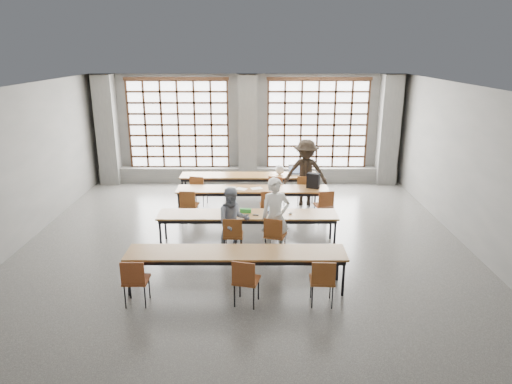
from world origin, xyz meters
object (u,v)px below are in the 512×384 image
at_px(chair_back_right, 305,187).
at_px(laptop_front, 272,209).
at_px(chair_back_left, 198,187).
at_px(chair_near_mid, 245,278).
at_px(laptop_back, 295,172).
at_px(chair_near_right, 323,278).
at_px(backpack, 313,181).
at_px(mouse, 290,213).
at_px(phone, 256,215).
at_px(desk_row_d, 236,255).
at_px(desk_row_c, 248,216).
at_px(chair_back_mid, 276,187).
at_px(green_box, 246,211).
at_px(student_male, 275,217).
at_px(plastic_bag, 280,170).
at_px(chair_front_right, 274,233).
at_px(chair_mid_left, 189,203).
at_px(red_pouch, 136,277).
at_px(desk_row_b, 253,191).
at_px(desk_row_a, 249,177).
at_px(student_female, 233,221).
at_px(chair_front_left, 233,233).
at_px(chair_near_left, 135,278).
at_px(student_back, 306,173).
at_px(chair_mid_right, 324,203).
at_px(chair_mid_centre, 269,203).

xyz_separation_m(chair_back_right, laptop_front, (-1.01, -2.55, 0.25)).
height_order(chair_back_left, chair_near_mid, same).
bearing_deg(laptop_back, laptop_front, -103.28).
bearing_deg(chair_near_right, backpack, 85.35).
xyz_separation_m(mouse, phone, (-0.77, -0.08, -0.01)).
distance_m(desk_row_d, laptop_back, 5.59).
relative_size(desk_row_c, backpack, 10.00).
bearing_deg(chair_back_mid, phone, -101.79).
height_order(mouse, green_box, green_box).
bearing_deg(phone, student_male, -43.60).
bearing_deg(chair_back_left, student_male, -57.18).
bearing_deg(plastic_bag, student_male, -94.17).
bearing_deg(chair_near_right, chair_front_right, 110.52).
distance_m(chair_mid_left, student_male, 2.79).
bearing_deg(chair_mid_left, laptop_back, 36.41).
distance_m(plastic_bag, red_pouch, 6.50).
height_order(desk_row_b, student_male, student_male).
height_order(desk_row_b, chair_front_right, chair_front_right).
xyz_separation_m(desk_row_a, student_female, (-0.28, -3.79, 0.08)).
distance_m(chair_front_left, student_male, 0.96).
bearing_deg(chair_back_right, chair_near_right, -92.55).
relative_size(desk_row_c, desk_row_d, 1.00).
height_order(student_male, red_pouch, student_male).
relative_size(chair_front_right, green_box, 3.52).
bearing_deg(mouse, chair_near_left, -137.38).
bearing_deg(desk_row_a, red_pouch, -107.65).
relative_size(student_female, plastic_bag, 5.20).
relative_size(student_female, student_back, 0.80).
height_order(chair_mid_right, chair_near_left, same).
relative_size(chair_front_left, chair_front_right, 1.00).
bearing_deg(student_female, phone, 26.61).
xyz_separation_m(desk_row_d, chair_front_right, (0.75, 1.36, -0.13)).
bearing_deg(desk_row_c, mouse, -1.21).
height_order(laptop_front, phone, laptop_front).
height_order(green_box, red_pouch, green_box).
bearing_deg(chair_mid_centre, chair_back_right, 52.11).
height_order(chair_near_mid, laptop_back, laptop_back).
distance_m(chair_near_left, laptop_back, 6.82).
height_order(student_back, phone, student_back).
xyz_separation_m(chair_mid_left, phone, (1.69, -1.40, 0.20)).
bearing_deg(chair_near_mid, student_back, 73.77).
bearing_deg(chair_near_mid, chair_front_right, 74.03).
bearing_deg(chair_near_mid, desk_row_a, 90.27).
relative_size(student_back, mouse, 19.06).
bearing_deg(backpack, desk_row_d, -92.84).
height_order(chair_back_right, chair_mid_left, same).
relative_size(desk_row_b, student_female, 2.69).
distance_m(chair_near_right, student_female, 2.68).
relative_size(student_male, phone, 13.02).
height_order(desk_row_a, backpack, backpack).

